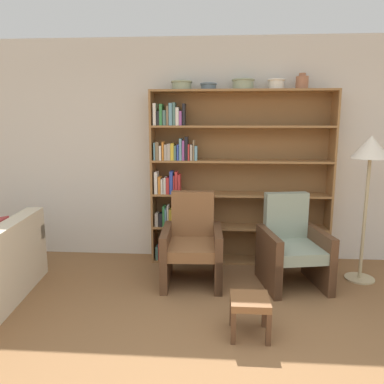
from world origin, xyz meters
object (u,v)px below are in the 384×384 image
(bowl_terracotta, at_px, (208,86))
(bowl_sage, at_px, (243,84))
(vase_tall, at_px, (302,82))
(bowl_olive, at_px, (276,84))
(bowl_copper, at_px, (182,85))
(armchair_leather, at_px, (192,245))
(bookshelf, at_px, (222,182))
(floor_lamp, at_px, (370,156))
(footstool, at_px, (250,305))
(armchair_cushioned, at_px, (292,247))

(bowl_terracotta, height_order, bowl_sage, bowl_sage)
(bowl_sage, xyz_separation_m, vase_tall, (0.68, -0.00, 0.01))
(bowl_olive, bearing_deg, bowl_copper, 180.00)
(bowl_sage, distance_m, vase_tall, 0.68)
(bowl_terracotta, height_order, armchair_leather, bowl_terracotta)
(armchair_leather, bearing_deg, bookshelf, -119.01)
(bookshelf, height_order, floor_lamp, bookshelf)
(bowl_terracotta, relative_size, armchair_leather, 0.20)
(bowl_olive, xyz_separation_m, vase_tall, (0.29, 0.00, 0.01))
(bowl_terracotta, xyz_separation_m, armchair_leather, (-0.15, -0.63, -1.75))
(bowl_terracotta, distance_m, bowl_sage, 0.40)
(bookshelf, xyz_separation_m, footstool, (0.23, -1.70, -0.75))
(bowl_copper, distance_m, bowl_olive, 1.10)
(bowl_olive, bearing_deg, bowl_terracotta, 180.00)
(bookshelf, height_order, footstool, bookshelf)
(armchair_leather, xyz_separation_m, armchair_cushioned, (1.08, -0.00, 0.00))
(bowl_terracotta, bearing_deg, bowl_sage, 0.00)
(bowl_olive, distance_m, armchair_leather, 2.10)
(bowl_terracotta, distance_m, armchair_leather, 1.86)
(bowl_sage, xyz_separation_m, footstool, (-0.00, -1.68, -1.92))
(bowl_copper, xyz_separation_m, floor_lamp, (2.05, -0.47, -0.79))
(bookshelf, xyz_separation_m, bowl_terracotta, (-0.18, -0.02, 1.14))
(bowl_terracotta, xyz_separation_m, armchair_cushioned, (0.93, -0.63, -1.75))
(bowl_olive, bearing_deg, floor_lamp, -26.44)
(armchair_leather, bearing_deg, vase_tall, -155.25)
(footstool, bearing_deg, floor_lamp, 42.33)
(bowl_olive, distance_m, vase_tall, 0.29)
(bookshelf, relative_size, armchair_cushioned, 2.25)
(armchair_cushioned, xyz_separation_m, footstool, (-0.53, -1.05, -0.15))
(floor_lamp, relative_size, footstool, 4.86)
(bowl_copper, xyz_separation_m, vase_tall, (1.40, 0.00, 0.02))
(footstool, bearing_deg, bowl_olive, 77.15)
(armchair_cushioned, bearing_deg, bowl_sage, -60.65)
(bowl_copper, relative_size, footstool, 0.77)
(bowl_copper, xyz_separation_m, armchair_leather, (0.17, -0.63, -1.76))
(floor_lamp, xyz_separation_m, footstool, (-1.33, -1.21, -1.12))
(bowl_copper, height_order, armchair_leather, bowl_copper)
(bowl_sage, height_order, bowl_olive, bowl_sage)
(bowl_olive, xyz_separation_m, armchair_leather, (-0.93, -0.63, -1.77))
(armchair_leather, xyz_separation_m, footstool, (0.55, -1.06, -0.15))
(bookshelf, xyz_separation_m, armchair_cushioned, (0.76, -0.64, -0.61))
(bowl_sage, bearing_deg, bowl_copper, -180.00)
(bookshelf, height_order, vase_tall, vase_tall)
(bowl_sage, bearing_deg, bowl_terracotta, 180.00)
(vase_tall, bearing_deg, armchair_cushioned, -103.19)
(armchair_cushioned, distance_m, floor_lamp, 1.27)
(bookshelf, bearing_deg, bowl_terracotta, -174.26)
(armchair_leather, distance_m, footstool, 1.20)
(armchair_cushioned, distance_m, footstool, 1.19)
(bowl_copper, xyz_separation_m, bowl_sage, (0.72, 0.00, 0.01))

